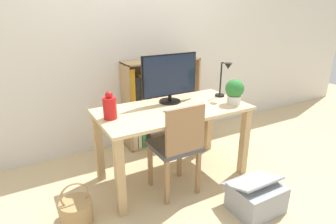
# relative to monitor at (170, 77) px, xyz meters

# --- Properties ---
(ground_plane) EXTENTS (10.00, 10.00, 0.00)m
(ground_plane) POSITION_rel_monitor_xyz_m (-0.06, -0.17, -0.99)
(ground_plane) COLOR #CCB284
(wall_back) EXTENTS (8.00, 0.05, 2.60)m
(wall_back) POSITION_rel_monitor_xyz_m (-0.06, 0.78, 0.31)
(wall_back) COLOR silver
(wall_back) RESTS_ON ground_plane
(desk) EXTENTS (1.43, 0.71, 0.73)m
(desk) POSITION_rel_monitor_xyz_m (-0.06, -0.17, -0.38)
(desk) COLOR #D8BC8C
(desk) RESTS_ON ground_plane
(monitor) EXTENTS (0.59, 0.21, 0.48)m
(monitor) POSITION_rel_monitor_xyz_m (0.00, 0.00, 0.00)
(monitor) COLOR black
(monitor) RESTS_ON desk
(keyboard) EXTENTS (0.35, 0.15, 0.02)m
(keyboard) POSITION_rel_monitor_xyz_m (-0.01, -0.28, -0.25)
(keyboard) COLOR #B2B2B7
(keyboard) RESTS_ON desk
(vase) EXTENTS (0.11, 0.11, 0.24)m
(vase) POSITION_rel_monitor_xyz_m (-0.66, -0.14, -0.15)
(vase) COLOR red
(vase) RESTS_ON desk
(desk_lamp) EXTENTS (0.10, 0.19, 0.37)m
(desk_lamp) POSITION_rel_monitor_xyz_m (0.56, -0.14, -0.03)
(desk_lamp) COLOR black
(desk_lamp) RESTS_ON desk
(potted_plant) EXTENTS (0.18, 0.18, 0.25)m
(potted_plant) POSITION_rel_monitor_xyz_m (0.52, -0.36, -0.12)
(potted_plant) COLOR silver
(potted_plant) RESTS_ON desk
(chair) EXTENTS (0.40, 0.40, 0.88)m
(chair) POSITION_rel_monitor_xyz_m (-0.17, -0.44, -0.50)
(chair) COLOR #4C4C51
(chair) RESTS_ON ground_plane
(bookshelf) EXTENTS (0.94, 0.28, 1.05)m
(bookshelf) POSITION_rel_monitor_xyz_m (0.03, 0.61, -0.46)
(bookshelf) COLOR tan
(bookshelf) RESTS_ON ground_plane
(basket) EXTENTS (0.25, 0.25, 0.37)m
(basket) POSITION_rel_monitor_xyz_m (-1.07, -0.39, -0.88)
(basket) COLOR tan
(basket) RESTS_ON ground_plane
(storage_box) EXTENTS (0.41, 0.39, 0.31)m
(storage_box) POSITION_rel_monitor_xyz_m (0.29, -0.97, -0.86)
(storage_box) COLOR #999EA3
(storage_box) RESTS_ON ground_plane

